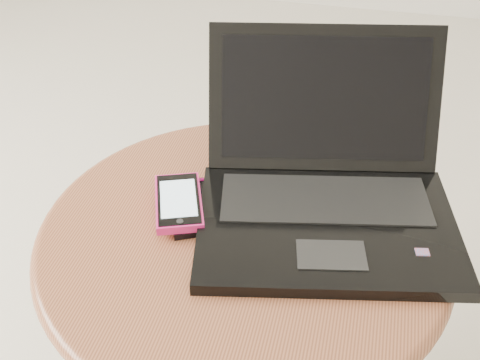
# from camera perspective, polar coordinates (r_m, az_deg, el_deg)

# --- Properties ---
(table) EXTENTS (0.58, 0.58, 0.46)m
(table) POSITION_cam_1_polar(r_m,az_deg,el_deg) (0.91, 0.29, -9.21)
(table) COLOR brown
(table) RESTS_ON ground
(laptop) EXTENTS (0.41, 0.40, 0.22)m
(laptop) POSITION_cam_1_polar(r_m,az_deg,el_deg) (0.86, 8.04, -0.73)
(laptop) COLOR black
(laptop) RESTS_ON table
(phone_black) EXTENTS (0.11, 0.13, 0.01)m
(phone_black) POSITION_cam_1_polar(r_m,az_deg,el_deg) (0.88, -4.71, -2.55)
(phone_black) COLOR black
(phone_black) RESTS_ON table
(phone_pink) EXTENTS (0.10, 0.13, 0.01)m
(phone_pink) POSITION_cam_1_polar(r_m,az_deg,el_deg) (0.87, -5.76, -2.05)
(phone_pink) COLOR #CE1F6C
(phone_pink) RESTS_ON phone_black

